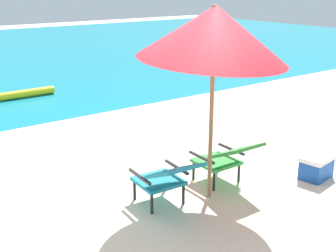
% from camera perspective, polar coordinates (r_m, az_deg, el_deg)
% --- Properties ---
extents(ground_plane, '(40.00, 40.00, 0.00)m').
position_cam_1_polar(ground_plane, '(9.14, -13.56, 1.21)').
color(ground_plane, beige).
extents(swim_buoy, '(1.60, 0.18, 0.18)m').
position_cam_1_polar(swim_buoy, '(10.79, -18.43, 3.89)').
color(swim_buoy, yellow).
rests_on(swim_buoy, ocean_band).
extents(lounge_chair_left, '(0.59, 0.91, 0.68)m').
position_cam_1_polar(lounge_chair_left, '(5.21, -0.22, -6.50)').
color(lounge_chair_left, teal).
rests_on(lounge_chair_left, ground_plane).
extents(lounge_chair_right, '(0.56, 0.88, 0.68)m').
position_cam_1_polar(lounge_chair_right, '(5.82, 7.40, -3.95)').
color(lounge_chair_right, '#338E3D').
rests_on(lounge_chair_right, ground_plane).
extents(beach_umbrella_center, '(2.44, 2.45, 2.39)m').
position_cam_1_polar(beach_umbrella_center, '(5.09, 5.91, 11.79)').
color(beach_umbrella_center, olive).
rests_on(beach_umbrella_center, ground_plane).
extents(cooler_box, '(0.52, 0.39, 0.32)m').
position_cam_1_polar(cooler_box, '(6.42, 18.50, -4.97)').
color(cooler_box, '#194CA5').
rests_on(cooler_box, ground_plane).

